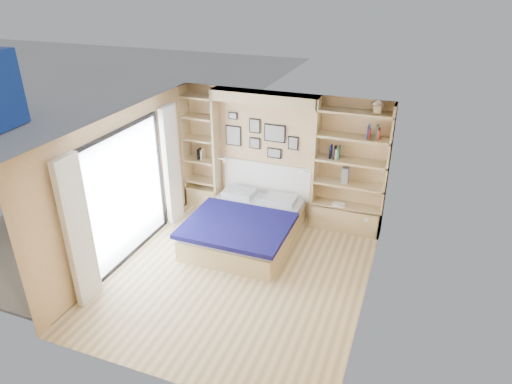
% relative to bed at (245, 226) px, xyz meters
% --- Properties ---
extents(ground, '(4.50, 4.50, 0.00)m').
position_rel_bed_xyz_m(ground, '(0.30, -1.08, -0.28)').
color(ground, '#D5BC86').
rests_on(ground, ground).
extents(room_shell, '(4.50, 4.50, 4.50)m').
position_rel_bed_xyz_m(room_shell, '(-0.08, 0.44, 0.79)').
color(room_shell, tan).
rests_on(room_shell, ground).
extents(bed, '(1.80, 2.28, 1.07)m').
position_rel_bed_xyz_m(bed, '(0.00, 0.00, 0.00)').
color(bed, tan).
rests_on(bed, ground).
extents(photo_gallery, '(1.48, 0.02, 0.82)m').
position_rel_bed_xyz_m(photo_gallery, '(-0.15, 1.14, 1.32)').
color(photo_gallery, black).
rests_on(photo_gallery, ground).
extents(reading_lamps, '(1.92, 0.12, 0.15)m').
position_rel_bed_xyz_m(reading_lamps, '(0.00, 0.92, 0.82)').
color(reading_lamps, silver).
rests_on(reading_lamps, ground).
extents(shelf_decor, '(3.50, 0.23, 2.03)m').
position_rel_bed_xyz_m(shelf_decor, '(1.32, 0.99, 1.38)').
color(shelf_decor, '#A44629').
rests_on(shelf_decor, ground).
extents(deck, '(3.20, 4.00, 0.05)m').
position_rel_bed_xyz_m(deck, '(-3.30, -1.08, -0.28)').
color(deck, brown).
rests_on(deck, ground).
extents(deck_chair, '(0.73, 0.97, 0.87)m').
position_rel_bed_xyz_m(deck_chair, '(-3.26, -1.05, 0.14)').
color(deck_chair, tan).
rests_on(deck_chair, ground).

